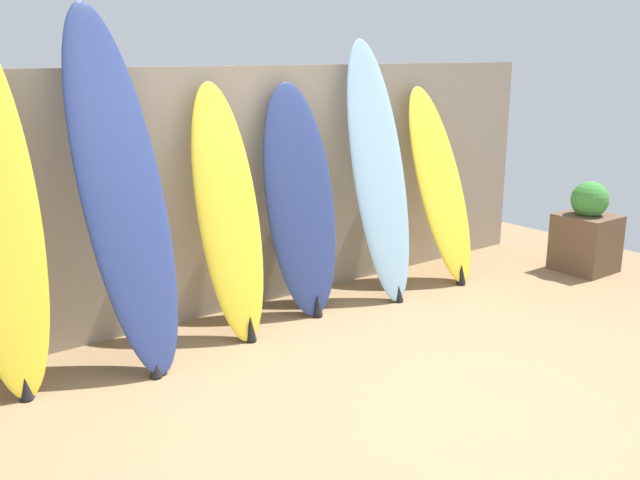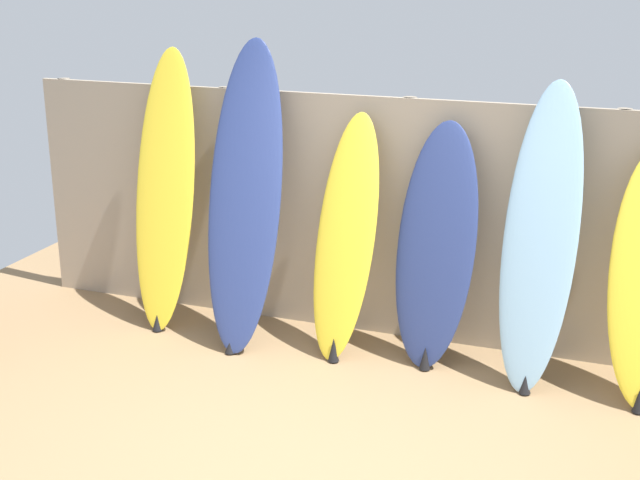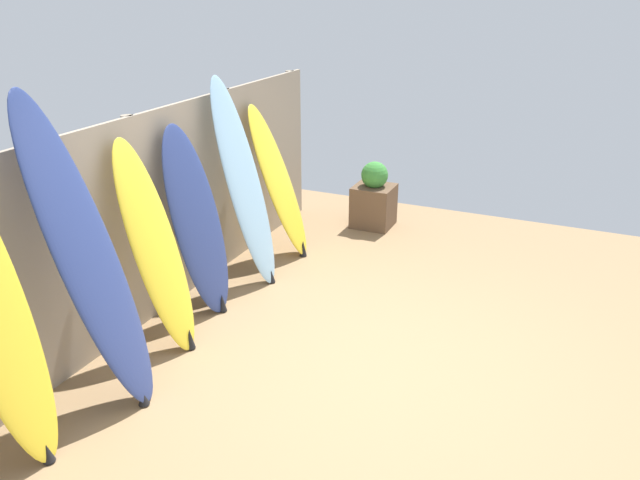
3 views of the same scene
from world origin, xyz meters
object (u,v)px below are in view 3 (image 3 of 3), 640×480
Objects in this scene: surfboard_navy_3 at (197,223)px; surfboard_skyblue_4 at (244,184)px; planter_box at (374,199)px; surfboard_yellow_5 at (279,183)px; surfboard_navy_1 at (87,257)px; surfboard_yellow_2 at (156,250)px.

surfboard_navy_3 is 0.72m from surfboard_skyblue_4.
surfboard_yellow_5 is at bearing 150.68° from planter_box.
surfboard_skyblue_4 is at bearing 0.90° from surfboard_navy_1.
surfboard_navy_1 reaches higher than surfboard_yellow_5.
surfboard_skyblue_4 is (2.09, 0.03, -0.10)m from surfboard_navy_1.
surfboard_skyblue_4 is at bearing 160.84° from planter_box.
surfboard_yellow_5 reaches higher than planter_box.
surfboard_navy_3 is 0.85× the size of surfboard_skyblue_4.
surfboard_navy_3 is (0.64, 0.05, -0.01)m from surfboard_yellow_2.
surfboard_navy_1 reaches higher than surfboard_navy_3.
surfboard_navy_1 is 4.10m from planter_box.
surfboard_yellow_2 reaches higher than surfboard_yellow_5.
surfboard_yellow_5 is 2.02× the size of planter_box.
surfboard_yellow_5 is at bearing -0.28° from surfboard_yellow_2.
surfboard_yellow_2 reaches higher than planter_box.
surfboard_navy_3 is 1.41m from surfboard_yellow_5.
surfboard_navy_1 is 2.09m from surfboard_skyblue_4.
surfboard_yellow_2 is at bearing 168.21° from planter_box.
surfboard_navy_1 is 0.79m from surfboard_yellow_2.
surfboard_skyblue_4 is (1.34, -0.02, 0.15)m from surfboard_yellow_2.
surfboard_skyblue_4 reaches higher than surfboard_yellow_5.
surfboard_skyblue_4 reaches higher than surfboard_navy_3.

